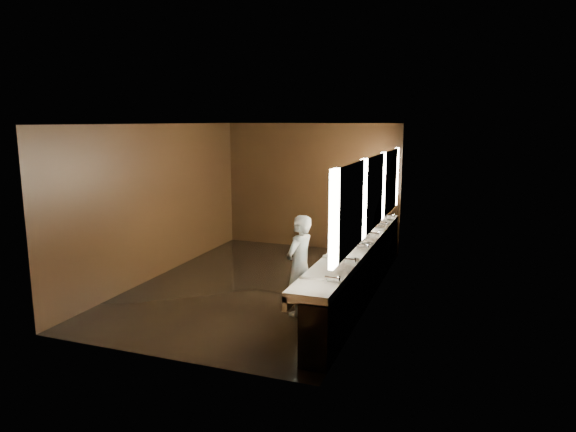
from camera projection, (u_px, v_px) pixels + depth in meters
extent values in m
plane|color=black|center=(259.00, 285.00, 9.03)|extent=(6.00, 6.00, 0.00)
cube|color=#2D2D2B|center=(258.00, 124.00, 8.52)|extent=(4.00, 6.00, 0.02)
cube|color=black|center=(311.00, 186.00, 11.55)|extent=(4.00, 0.02, 2.80)
cube|color=black|center=(157.00, 247.00, 6.01)|extent=(4.00, 0.02, 2.80)
cube|color=black|center=(159.00, 201.00, 9.45)|extent=(0.02, 6.00, 2.80)
cube|color=black|center=(375.00, 214.00, 8.10)|extent=(0.02, 6.00, 2.80)
cube|color=black|center=(362.00, 273.00, 8.35)|extent=(0.36, 5.40, 0.81)
cube|color=silver|center=(357.00, 246.00, 8.30)|extent=(0.55, 5.40, 0.12)
cube|color=silver|center=(342.00, 250.00, 8.39)|extent=(0.06, 5.40, 0.18)
cylinder|color=silver|center=(332.00, 278.00, 6.18)|extent=(0.18, 0.04, 0.04)
cylinder|color=silver|center=(349.00, 259.00, 6.99)|extent=(0.18, 0.04, 0.04)
cylinder|color=silver|center=(363.00, 245.00, 7.80)|extent=(0.18, 0.04, 0.04)
cylinder|color=silver|center=(373.00, 233.00, 8.61)|extent=(0.18, 0.04, 0.04)
cylinder|color=silver|center=(382.00, 224.00, 9.43)|extent=(0.18, 0.04, 0.04)
cylinder|color=silver|center=(390.00, 215.00, 10.24)|extent=(0.18, 0.04, 0.04)
cube|color=white|center=(334.00, 219.00, 5.83)|extent=(0.06, 0.22, 1.15)
cube|color=white|center=(351.00, 208.00, 6.57)|extent=(0.03, 1.32, 1.15)
cube|color=white|center=(363.00, 199.00, 7.31)|extent=(0.06, 0.23, 1.15)
cube|color=white|center=(374.00, 192.00, 8.04)|extent=(0.03, 1.32, 1.15)
cube|color=white|center=(382.00, 186.00, 8.79)|extent=(0.06, 0.23, 1.15)
cube|color=white|center=(390.00, 181.00, 9.52)|extent=(0.03, 1.32, 1.15)
cube|color=white|center=(396.00, 177.00, 10.27)|extent=(0.06, 0.22, 1.15)
imported|color=#86B2C8|center=(299.00, 265.00, 7.57)|extent=(0.49, 0.62, 1.51)
cylinder|color=black|center=(321.00, 313.00, 7.04)|extent=(0.35, 0.35, 0.51)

